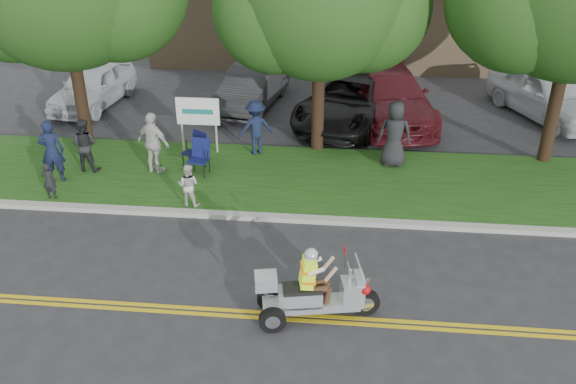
# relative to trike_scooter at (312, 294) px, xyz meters

# --- Properties ---
(ground) EXTENTS (120.00, 120.00, 0.00)m
(ground) POSITION_rel_trike_scooter_xyz_m (-0.84, 0.45, -0.54)
(ground) COLOR #28282B
(ground) RESTS_ON ground
(centerline_near) EXTENTS (60.00, 0.10, 0.01)m
(centerline_near) POSITION_rel_trike_scooter_xyz_m (-0.84, -0.13, -0.53)
(centerline_near) COLOR gold
(centerline_near) RESTS_ON ground
(centerline_far) EXTENTS (60.00, 0.10, 0.01)m
(centerline_far) POSITION_rel_trike_scooter_xyz_m (-0.84, 0.03, -0.53)
(centerline_far) COLOR gold
(centerline_far) RESTS_ON ground
(curb) EXTENTS (60.00, 0.25, 0.12)m
(curb) POSITION_rel_trike_scooter_xyz_m (-0.84, 3.50, -0.48)
(curb) COLOR #A8A89E
(curb) RESTS_ON ground
(grass_verge) EXTENTS (60.00, 4.00, 0.10)m
(grass_verge) POSITION_rel_trike_scooter_xyz_m (-0.84, 5.65, -0.48)
(grass_verge) COLOR #144713
(grass_verge) RESTS_ON ground
(commercial_building) EXTENTS (18.00, 8.20, 4.00)m
(commercial_building) POSITION_rel_trike_scooter_xyz_m (1.16, 19.43, 1.47)
(commercial_building) COLOR #9E7F5B
(commercial_building) RESTS_ON ground
(business_sign) EXTENTS (1.25, 0.06, 1.75)m
(business_sign) POSITION_rel_trike_scooter_xyz_m (-3.74, 7.05, 0.72)
(business_sign) COLOR silver
(business_sign) RESTS_ON ground
(trike_scooter) EXTENTS (2.34, 0.96, 1.53)m
(trike_scooter) POSITION_rel_trike_scooter_xyz_m (0.00, 0.00, 0.00)
(trike_scooter) COLOR black
(trike_scooter) RESTS_ON ground
(lawn_chair_a) EXTENTS (0.74, 0.74, 0.99)m
(lawn_chair_a) POSITION_rel_trike_scooter_xyz_m (-3.59, 6.07, 0.13)
(lawn_chair_a) COLOR black
(lawn_chair_a) RESTS_ON grass_verge
(lawn_chair_b) EXTENTS (0.58, 0.60, 0.97)m
(lawn_chair_b) POSITION_rel_trike_scooter_xyz_m (-3.41, 5.66, 0.12)
(lawn_chair_b) COLOR black
(lawn_chair_b) RESTS_ON grass_verge
(spectator_adult_left) EXTENTS (0.70, 0.53, 1.71)m
(spectator_adult_left) POSITION_rel_trike_scooter_xyz_m (-7.12, 4.81, 0.42)
(spectator_adult_left) COLOR #131936
(spectator_adult_left) RESTS_ON grass_verge
(spectator_adult_mid) EXTENTS (0.76, 0.61, 1.48)m
(spectator_adult_mid) POSITION_rel_trike_scooter_xyz_m (-6.55, 5.53, 0.31)
(spectator_adult_mid) COLOR black
(spectator_adult_mid) RESTS_ON grass_verge
(spectator_adult_right) EXTENTS (1.09, 0.77, 1.72)m
(spectator_adult_right) POSITION_rel_trike_scooter_xyz_m (-4.63, 5.58, 0.43)
(spectator_adult_right) COLOR silver
(spectator_adult_right) RESTS_ON grass_verge
(spectator_chair_a) EXTENTS (1.19, 0.96, 1.60)m
(spectator_chair_a) POSITION_rel_trike_scooter_xyz_m (-2.09, 7.12, 0.37)
(spectator_chair_a) COLOR #141C39
(spectator_chair_a) RESTS_ON grass_verge
(spectator_chair_b) EXTENTS (0.97, 0.69, 1.86)m
(spectator_chair_b) POSITION_rel_trike_scooter_xyz_m (1.83, 6.68, 0.50)
(spectator_chair_b) COLOR black
(spectator_chair_b) RESTS_ON grass_verge
(child_left) EXTENTS (0.35, 0.23, 0.96)m
(child_left) POSITION_rel_trike_scooter_xyz_m (-6.82, 3.85, 0.05)
(child_left) COLOR black
(child_left) RESTS_ON grass_verge
(child_right) EXTENTS (0.57, 0.47, 1.09)m
(child_right) POSITION_rel_trike_scooter_xyz_m (-3.28, 3.85, 0.11)
(child_right) COLOR beige
(child_right) RESTS_ON grass_verge
(parked_car_far_left) EXTENTS (2.18, 4.39, 1.44)m
(parked_car_far_left) POSITION_rel_trike_scooter_xyz_m (-8.43, 10.87, 0.18)
(parked_car_far_left) COLOR silver
(parked_car_far_left) RESTS_ON ground
(parked_car_left) EXTENTS (2.27, 4.58, 1.44)m
(parked_car_left) POSITION_rel_trike_scooter_xyz_m (-2.84, 11.29, 0.19)
(parked_car_left) COLOR #29292B
(parked_car_left) RESTS_ON ground
(parked_car_mid) EXTENTS (4.30, 6.04, 1.53)m
(parked_car_mid) POSITION_rel_trike_scooter_xyz_m (0.66, 10.11, 0.23)
(parked_car_mid) COLOR black
(parked_car_mid) RESTS_ON ground
(parked_car_right) EXTENTS (3.32, 6.02, 1.65)m
(parked_car_right) POSITION_rel_trike_scooter_xyz_m (1.87, 10.61, 0.29)
(parked_car_right) COLOR #4F1219
(parked_car_right) RESTS_ON ground
(parked_car_far_right) EXTENTS (3.67, 5.20, 1.64)m
(parked_car_far_right) POSITION_rel_trike_scooter_xyz_m (7.16, 11.27, 0.29)
(parked_car_far_right) COLOR #B8BCC0
(parked_car_far_right) RESTS_ON ground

